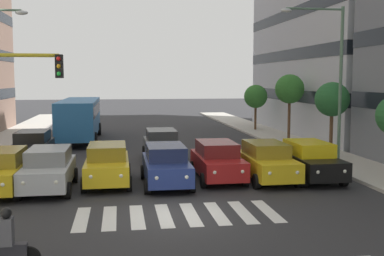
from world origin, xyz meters
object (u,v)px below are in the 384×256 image
(car_3, at_px, (166,165))
(street_tree_3, at_px, (256,97))
(car_5, at_px, (49,169))
(car_row2_1, at_px, (32,146))
(car_row2_0, at_px, (162,145))
(bus_behind_traffic, at_px, (80,115))
(car_0, at_px, (310,160))
(car_4, at_px, (107,164))
(street_lamp_left, at_px, (331,70))
(street_tree_1, at_px, (332,100))
(street_tree_2, at_px, (290,89))
(car_1, at_px, (266,161))
(car_6, at_px, (1,171))
(motorcycle_with_rider, at_px, (4,246))
(car_2, at_px, (217,161))

(car_3, relative_size, street_tree_3, 1.15)
(car_5, distance_m, car_row2_1, 6.99)
(car_row2_0, bearing_deg, bus_behind_traffic, -61.19)
(car_0, height_order, car_5, same)
(car_4, height_order, street_lamp_left, street_lamp_left)
(car_row2_0, relative_size, bus_behind_traffic, 0.42)
(car_5, bearing_deg, street_tree_1, -159.24)
(car_row2_1, bearing_deg, car_3, 135.29)
(car_4, height_order, street_tree_2, street_tree_2)
(car_row2_0, bearing_deg, street_lamp_left, 155.07)
(car_1, bearing_deg, car_6, 2.64)
(car_0, height_order, car_row2_1, same)
(car_1, distance_m, car_6, 11.19)
(car_row2_0, xyz_separation_m, bus_behind_traffic, (5.19, -9.44, 0.97))
(car_row2_0, distance_m, car_row2_1, 7.01)
(motorcycle_with_rider, bearing_deg, bus_behind_traffic, -89.57)
(car_4, xyz_separation_m, car_row2_0, (-2.85, -5.57, 0.00))
(car_6, xyz_separation_m, car_row2_0, (-7.02, -6.48, 0.00))
(car_4, bearing_deg, street_tree_3, -122.64)
(car_5, bearing_deg, car_row2_1, -75.02)
(bus_behind_traffic, bearing_deg, car_5, 90.00)
(car_3, distance_m, car_4, 2.56)
(car_1, bearing_deg, street_tree_3, -104.95)
(street_tree_1, height_order, street_tree_2, street_tree_2)
(car_2, height_order, car_6, same)
(motorcycle_with_rider, bearing_deg, car_2, -127.09)
(car_5, relative_size, street_tree_3, 1.15)
(car_0, relative_size, car_row2_0, 1.00)
(car_row2_0, bearing_deg, street_tree_3, -124.75)
(car_3, height_order, car_5, same)
(car_4, distance_m, car_5, 2.47)
(street_tree_1, bearing_deg, car_0, 56.63)
(car_1, bearing_deg, street_tree_1, -136.37)
(car_0, bearing_deg, car_5, 1.62)
(car_2, relative_size, car_4, 1.00)
(bus_behind_traffic, height_order, street_tree_2, street_tree_2)
(car_row2_1, relative_size, motorcycle_with_rider, 2.61)
(car_2, xyz_separation_m, street_lamp_left, (-6.10, -1.70, 4.09))
(car_4, bearing_deg, car_row2_0, -117.12)
(car_row2_0, distance_m, motorcycle_with_rider, 15.61)
(car_5, xyz_separation_m, bus_behind_traffic, (0.00, -15.81, 0.97))
(car_0, distance_m, car_6, 13.18)
(bus_behind_traffic, height_order, street_tree_3, street_tree_3)
(car_3, relative_size, car_4, 1.00)
(car_5, relative_size, car_row2_0, 1.00)
(car_0, distance_m, street_tree_1, 6.82)
(street_tree_3, bearing_deg, street_tree_2, 93.63)
(car_1, xyz_separation_m, car_row2_1, (11.16, -6.35, 0.00))
(car_2, bearing_deg, car_6, 6.39)
(car_5, height_order, street_tree_2, street_tree_2)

